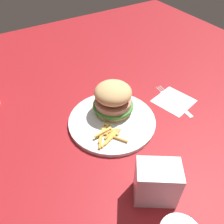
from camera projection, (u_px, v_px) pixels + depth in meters
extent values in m
plane|color=maroon|center=(117.00, 123.00, 0.69)|extent=(1.60, 1.60, 0.00)
cylinder|color=silver|center=(112.00, 121.00, 0.69)|extent=(0.25, 0.25, 0.01)
cylinder|color=tan|center=(113.00, 108.00, 0.71)|extent=(0.11, 0.11, 0.02)
cylinder|color=#387F2D|center=(113.00, 105.00, 0.70)|extent=(0.12, 0.12, 0.01)
cylinder|color=tan|center=(113.00, 102.00, 0.69)|extent=(0.11, 0.11, 0.02)
ellipsoid|color=tan|center=(113.00, 93.00, 0.67)|extent=(0.11, 0.11, 0.05)
cylinder|color=gold|center=(103.00, 131.00, 0.65)|extent=(0.06, 0.03, 0.01)
cylinder|color=gold|center=(113.00, 137.00, 0.63)|extent=(0.07, 0.03, 0.01)
cylinder|color=#E5B251|center=(111.00, 129.00, 0.65)|extent=(0.02, 0.06, 0.01)
cylinder|color=gold|center=(101.00, 135.00, 0.64)|extent=(0.05, 0.05, 0.01)
cylinder|color=gold|center=(109.00, 138.00, 0.63)|extent=(0.07, 0.04, 0.01)
cylinder|color=gold|center=(115.00, 137.00, 0.63)|extent=(0.05, 0.07, 0.01)
cylinder|color=gold|center=(101.00, 141.00, 0.62)|extent=(0.04, 0.05, 0.01)
cylinder|color=#E5B251|center=(103.00, 132.00, 0.63)|extent=(0.05, 0.01, 0.01)
cylinder|color=gold|center=(107.00, 133.00, 0.64)|extent=(0.05, 0.01, 0.01)
cylinder|color=gold|center=(111.00, 134.00, 0.64)|extent=(0.05, 0.02, 0.01)
cube|color=white|center=(174.00, 101.00, 0.76)|extent=(0.13, 0.13, 0.00)
cube|color=silver|center=(180.00, 106.00, 0.74)|extent=(0.02, 0.11, 0.00)
cube|color=silver|center=(166.00, 93.00, 0.79)|extent=(0.03, 0.04, 0.00)
cylinder|color=silver|center=(163.00, 88.00, 0.81)|extent=(0.00, 0.03, 0.00)
cylinder|color=silver|center=(161.00, 88.00, 0.81)|extent=(0.00, 0.03, 0.00)
cylinder|color=silver|center=(159.00, 89.00, 0.81)|extent=(0.00, 0.03, 0.00)
cube|color=#B7BABF|center=(157.00, 183.00, 0.49)|extent=(0.11, 0.10, 0.10)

